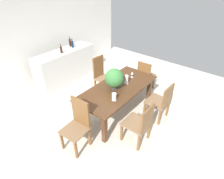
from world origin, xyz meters
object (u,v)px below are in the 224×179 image
at_px(wine_glass, 132,73).
at_px(wine_bottle_dark, 70,43).
at_px(chair_foot_end, 145,75).
at_px(crystal_vase_left, 114,96).
at_px(flower_centerpiece, 114,78).
at_px(chair_far_right, 101,74).
at_px(wine_bottle_clear, 61,50).
at_px(chair_near_left, 141,123).
at_px(chair_near_right, 162,101).
at_px(chair_head_end, 78,122).
at_px(kitchen_counter, 66,66).
at_px(wine_bottle_tall, 72,44).
at_px(dining_table, 118,91).
at_px(crystal_vase_center_near, 127,79).

height_order(wine_glass, wine_bottle_dark, wine_bottle_dark).
height_order(chair_foot_end, crystal_vase_left, chair_foot_end).
bearing_deg(flower_centerpiece, wine_bottle_dark, 72.37).
height_order(chair_far_right, wine_bottle_clear, wine_bottle_clear).
bearing_deg(chair_near_left, flower_centerpiece, -111.89).
height_order(crystal_vase_left, wine_bottle_dark, wine_bottle_dark).
height_order(chair_near_right, chair_head_end, chair_head_end).
bearing_deg(chair_foot_end, chair_head_end, 86.61).
relative_size(chair_foot_end, kitchen_counter, 0.48).
height_order(chair_far_right, kitchen_counter, chair_far_right).
bearing_deg(chair_head_end, wine_bottle_clear, 143.62).
distance_m(crystal_vase_left, wine_glass, 1.04).
distance_m(chair_near_left, crystal_vase_left, 0.74).
xyz_separation_m(wine_glass, kitchen_counter, (-0.32, 2.18, -0.35)).
bearing_deg(kitchen_counter, chair_head_end, -124.44).
height_order(kitchen_counter, wine_bottle_dark, wine_bottle_dark).
height_order(wine_glass, kitchen_counter, kitchen_counter).
relative_size(wine_bottle_tall, wine_bottle_dark, 0.93).
distance_m(dining_table, wine_bottle_clear, 2.15).
relative_size(crystal_vase_left, wine_bottle_clear, 0.64).
height_order(crystal_vase_center_near, wine_bottle_tall, wine_bottle_tall).
bearing_deg(crystal_vase_left, flower_centerpiece, 37.37).
xyz_separation_m(flower_centerpiece, wine_bottle_clear, (0.21, 2.06, 0.08)).
bearing_deg(wine_bottle_tall, chair_near_left, -109.23).
xyz_separation_m(dining_table, crystal_vase_center_near, (0.26, -0.05, 0.22)).
relative_size(dining_table, wine_bottle_clear, 7.98).
height_order(chair_head_end, wine_bottle_dark, wine_bottle_dark).
bearing_deg(kitchen_counter, wine_bottle_clear, -147.53).
bearing_deg(crystal_vase_left, chair_head_end, 163.56).
bearing_deg(chair_far_right, wine_bottle_clear, 107.44).
height_order(chair_near_right, wine_bottle_dark, wine_bottle_dark).
distance_m(dining_table, chair_near_right, 1.01).
xyz_separation_m(chair_head_end, wine_glass, (1.81, 0.00, 0.27)).
relative_size(dining_table, chair_foot_end, 2.20).
height_order(flower_centerpiece, wine_bottle_dark, wine_bottle_dark).
xyz_separation_m(chair_near_right, chair_head_end, (-1.68, 0.90, 0.05)).
distance_m(chair_head_end, wine_bottle_clear, 2.55).
xyz_separation_m(crystal_vase_left, crystal_vase_center_near, (0.69, 0.18, 0.02)).
height_order(chair_near_left, wine_bottle_dark, wine_bottle_dark).
height_order(chair_head_end, wine_glass, chair_head_end).
relative_size(chair_far_right, kitchen_counter, 0.55).
distance_m(chair_near_right, wine_bottle_dark, 3.27).
xyz_separation_m(chair_near_right, wine_bottle_dark, (0.20, 3.22, 0.57)).
relative_size(kitchen_counter, wine_bottle_clear, 7.53).
height_order(chair_near_left, wine_bottle_clear, wine_bottle_clear).
distance_m(chair_near_left, chair_near_right, 0.90).
height_order(dining_table, chair_foot_end, chair_foot_end).
bearing_deg(chair_far_right, crystal_vase_center_near, -99.10).
distance_m(wine_glass, wine_bottle_tall, 2.20).
bearing_deg(wine_bottle_clear, kitchen_counter, 32.47).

